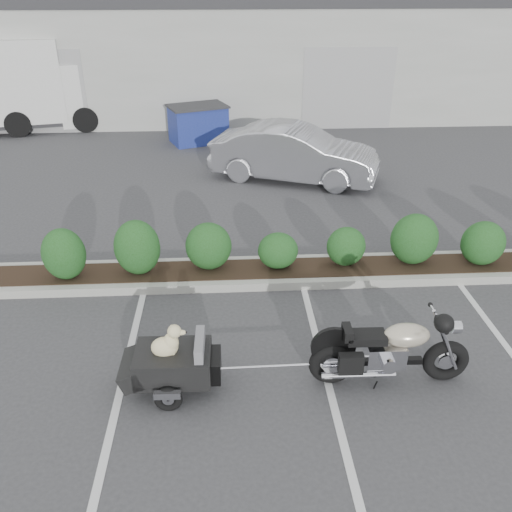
{
  "coord_description": "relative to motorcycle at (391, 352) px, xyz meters",
  "views": [
    {
      "loc": [
        -0.06,
        -6.04,
        4.82
      ],
      "look_at": [
        0.38,
        1.57,
        0.75
      ],
      "focal_mm": 38.0,
      "sensor_mm": 36.0,
      "label": 1
    }
  ],
  "objects": [
    {
      "name": "ground",
      "position": [
        -1.98,
        0.62,
        -0.48
      ],
      "size": [
        90.0,
        90.0,
        0.0
      ],
      "primitive_type": "plane",
      "color": "#38383A",
      "rests_on": "ground"
    },
    {
      "name": "planter_kerb",
      "position": [
        -0.98,
        2.82,
        -0.41
      ],
      "size": [
        12.0,
        1.0,
        0.15
      ],
      "primitive_type": "cube",
      "color": "#9E9E93",
      "rests_on": "ground"
    },
    {
      "name": "building",
      "position": [
        -1.98,
        17.62,
        1.52
      ],
      "size": [
        26.0,
        10.0,
        4.0
      ],
      "primitive_type": "cube",
      "color": "#9EA099",
      "rests_on": "ground"
    },
    {
      "name": "motorcycle",
      "position": [
        0.0,
        0.0,
        0.0
      ],
      "size": [
        2.1,
        0.71,
        1.21
      ],
      "rotation": [
        0.0,
        0.0,
        -0.02
      ],
      "color": "black",
      "rests_on": "ground"
    },
    {
      "name": "pet_trailer",
      "position": [
        -2.78,
        0.02,
        -0.06
      ],
      "size": [
        1.67,
        0.93,
        1.0
      ],
      "rotation": [
        0.0,
        0.0,
        -0.02
      ],
      "color": "black",
      "rests_on": "ground"
    },
    {
      "name": "sedan",
      "position": [
        -0.32,
        7.73,
        0.21
      ],
      "size": [
        4.41,
        2.83,
        1.37
      ],
      "primitive_type": "imported",
      "rotation": [
        0.0,
        0.0,
        1.21
      ],
      "color": "#BBBAC3",
      "rests_on": "ground"
    },
    {
      "name": "dumpster",
      "position": [
        -2.87,
        11.27,
        0.09
      ],
      "size": [
        2.02,
        1.7,
        1.13
      ],
      "rotation": [
        0.0,
        0.0,
        0.36
      ],
      "color": "navy",
      "rests_on": "ground"
    },
    {
      "name": "delivery_truck",
      "position": [
        -8.7,
        13.21,
        0.91
      ],
      "size": [
        6.6,
        3.32,
        2.89
      ],
      "rotation": [
        0.0,
        0.0,
        0.21
      ],
      "color": "silver",
      "rests_on": "ground"
    }
  ]
}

